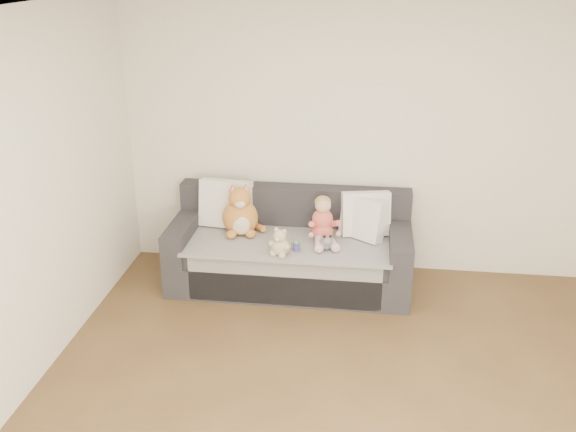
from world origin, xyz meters
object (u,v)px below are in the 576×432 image
Objects in this scene: toddler at (323,222)px; plush_cat at (241,215)px; sofa at (291,252)px; teddy_bear at (280,244)px; sippy_cup at (296,245)px.

plush_cat is (-0.77, 0.07, 0.01)m from toddler.
sofa is 0.49m from teddy_bear.
sippy_cup is at bearing -74.16° from sofa.
toddler is 0.35m from sippy_cup.
toddler reaches higher than sippy_cup.
toddler is 0.50m from teddy_bear.
teddy_bear is at bearing -57.68° from plush_cat.
sofa is 0.46m from toddler.
plush_cat reaches higher than teddy_bear.
plush_cat is at bearing 149.94° from sippy_cup.
teddy_bear reaches higher than sippy_cup.
sofa reaches higher than sippy_cup.
sofa is at bearing -14.02° from plush_cat.
sippy_cup is at bearing -143.37° from toddler.
teddy_bear is (-0.34, -0.36, -0.07)m from toddler.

